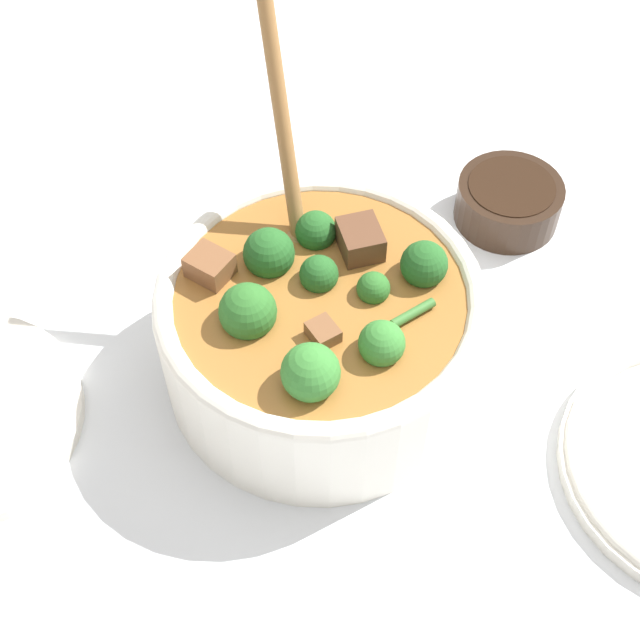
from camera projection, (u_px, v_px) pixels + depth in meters
ground_plane at (320, 369)px, 0.73m from camera, size 4.00×4.00×0.00m
stew_bowl at (320, 324)px, 0.68m from camera, size 0.25×0.29×0.29m
condiment_bowl at (509, 200)px, 0.81m from camera, size 0.10×0.10×0.04m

